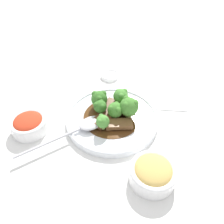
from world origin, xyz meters
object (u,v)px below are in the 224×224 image
(broccoli_floret_1, at_px, (103,121))
(broccoli_floret_3, at_px, (100,107))
(broccoli_floret_2, at_px, (99,99))
(broccoli_floret_5, at_px, (121,96))
(beef_strip_0, at_px, (119,124))
(main_plate, at_px, (112,118))
(beef_strip_2, at_px, (126,108))
(serving_spoon, at_px, (85,126))
(side_bowl_kimchi, at_px, (29,124))
(broccoli_floret_4, at_px, (129,106))
(side_bowl_appetizer, at_px, (153,173))
(beef_strip_1, at_px, (109,107))
(sauce_dish, at_px, (110,75))
(beef_strip_3, at_px, (102,120))
(broccoli_floret_0, at_px, (115,110))

(broccoli_floret_1, bearing_deg, broccoli_floret_3, 27.78)
(broccoli_floret_2, height_order, broccoli_floret_5, broccoli_floret_5)
(beef_strip_0, bearing_deg, broccoli_floret_5, 14.26)
(main_plate, height_order, beef_strip_2, beef_strip_2)
(main_plate, distance_m, serving_spoon, 0.09)
(broccoli_floret_3, distance_m, side_bowl_kimchi, 0.20)
(broccoli_floret_1, distance_m, broccoli_floret_3, 0.06)
(beef_strip_0, height_order, broccoli_floret_1, broccoli_floret_1)
(serving_spoon, distance_m, side_bowl_kimchi, 0.15)
(broccoli_floret_4, distance_m, side_bowl_appetizer, 0.19)
(side_bowl_appetizer, bearing_deg, broccoli_floret_2, 47.07)
(main_plate, xyz_separation_m, side_bowl_appetizer, (-0.15, -0.14, 0.02))
(main_plate, xyz_separation_m, serving_spoon, (-0.06, 0.05, 0.02))
(broccoli_floret_2, distance_m, side_bowl_appetizer, 0.26)
(beef_strip_0, xyz_separation_m, beef_strip_1, (0.06, 0.05, -0.00))
(side_bowl_appetizer, relative_size, sauce_dish, 1.59)
(beef_strip_3, bearing_deg, side_bowl_kimchi, 112.02)
(serving_spoon, bearing_deg, broccoli_floret_3, -17.68)
(beef_strip_3, bearing_deg, broccoli_floret_0, -47.74)
(beef_strip_3, relative_size, broccoli_floret_4, 1.02)
(broccoli_floret_2, xyz_separation_m, side_bowl_appetizer, (-0.18, -0.19, -0.02))
(beef_strip_3, bearing_deg, broccoli_floret_2, 25.58)
(beef_strip_1, xyz_separation_m, broccoli_floret_3, (-0.03, 0.02, 0.02))
(broccoli_floret_4, bearing_deg, beef_strip_0, 161.62)
(broccoli_floret_3, bearing_deg, beef_strip_2, -57.93)
(beef_strip_0, distance_m, broccoli_floret_2, 0.10)
(broccoli_floret_0, xyz_separation_m, broccoli_floret_5, (0.06, 0.00, 0.01))
(beef_strip_1, bearing_deg, broccoli_floret_0, -139.59)
(broccoli_floret_1, bearing_deg, beef_strip_0, -59.48)
(beef_strip_0, distance_m, beef_strip_2, 0.07)
(broccoli_floret_1, height_order, broccoli_floret_4, broccoli_floret_4)
(beef_strip_3, distance_m, broccoli_floret_0, 0.04)
(serving_spoon, bearing_deg, broccoli_floret_0, -46.30)
(broccoli_floret_4, xyz_separation_m, sauce_dish, (0.19, 0.12, -0.05))
(broccoli_floret_2, height_order, broccoli_floret_3, broccoli_floret_2)
(serving_spoon, relative_size, sauce_dish, 3.10)
(beef_strip_1, distance_m, beef_strip_3, 0.06)
(serving_spoon, height_order, side_bowl_appetizer, side_bowl_appetizer)
(serving_spoon, relative_size, side_bowl_kimchi, 2.09)
(beef_strip_3, xyz_separation_m, broccoli_floret_4, (0.04, -0.06, 0.03))
(broccoli_floret_0, relative_size, broccoli_floret_5, 0.89)
(beef_strip_3, relative_size, serving_spoon, 0.31)
(beef_strip_2, xyz_separation_m, serving_spoon, (-0.10, 0.08, -0.00))
(broccoli_floret_3, distance_m, sauce_dish, 0.22)
(sauce_dish, bearing_deg, broccoli_floret_2, -171.16)
(beef_strip_0, xyz_separation_m, broccoli_floret_4, (0.04, -0.01, 0.03))
(broccoli_floret_1, bearing_deg, beef_strip_3, 27.60)
(beef_strip_0, xyz_separation_m, broccoli_floret_0, (0.03, 0.02, 0.02))
(beef_strip_2, bearing_deg, side_bowl_appetizer, -148.77)
(broccoli_floret_0, relative_size, sauce_dish, 0.72)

